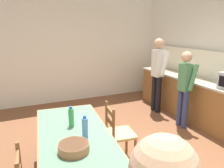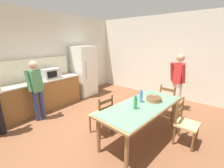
{
  "view_description": "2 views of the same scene",
  "coord_description": "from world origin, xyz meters",
  "px_view_note": "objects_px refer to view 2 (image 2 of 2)",
  "views": [
    {
      "loc": [
        2.64,
        -1.35,
        1.99
      ],
      "look_at": [
        -0.32,
        -0.03,
        1.16
      ],
      "focal_mm": 35.0,
      "sensor_mm": 36.0,
      "label": 1
    },
    {
      "loc": [
        -2.27,
        -2.02,
        2.0
      ],
      "look_at": [
        0.23,
        -0.08,
        1.09
      ],
      "focal_mm": 24.0,
      "sensor_mm": 36.0,
      "label": 2
    }
  ],
  "objects_px": {
    "refrigerator": "(84,71)",
    "bottle_off_centre": "(141,97)",
    "bottle_near_centre": "(135,103)",
    "serving_bowl": "(154,99)",
    "chair_head_end": "(168,101)",
    "chair_side_far_left": "(102,115)",
    "person_by_table": "(178,80)",
    "dining_table": "(142,108)",
    "person_at_counter": "(37,88)",
    "microwave": "(50,73)",
    "chair_side_near_right": "(185,123)"
  },
  "relations": [
    {
      "from": "chair_head_end",
      "to": "person_at_counter",
      "type": "distance_m",
      "value": 3.45
    },
    {
      "from": "chair_head_end",
      "to": "person_by_table",
      "type": "xyz_separation_m",
      "value": [
        0.56,
        -0.04,
        0.5
      ]
    },
    {
      "from": "chair_side_far_left",
      "to": "serving_bowl",
      "type": "bearing_deg",
      "value": 137.12
    },
    {
      "from": "dining_table",
      "to": "chair_side_far_left",
      "type": "xyz_separation_m",
      "value": [
        -0.38,
        0.76,
        -0.24
      ]
    },
    {
      "from": "person_at_counter",
      "to": "person_by_table",
      "type": "xyz_separation_m",
      "value": [
        2.76,
        -2.65,
        0.07
      ]
    },
    {
      "from": "chair_side_far_left",
      "to": "person_by_table",
      "type": "height_order",
      "value": "person_by_table"
    },
    {
      "from": "person_by_table",
      "to": "chair_side_near_right",
      "type": "bearing_deg",
      "value": 33.81
    },
    {
      "from": "bottle_near_centre",
      "to": "person_by_table",
      "type": "xyz_separation_m",
      "value": [
        2.1,
        -0.2,
        0.06
      ]
    },
    {
      "from": "chair_side_near_right",
      "to": "person_at_counter",
      "type": "distance_m",
      "value": 3.52
    },
    {
      "from": "chair_head_end",
      "to": "person_at_counter",
      "type": "bearing_deg",
      "value": 44.88
    },
    {
      "from": "refrigerator",
      "to": "serving_bowl",
      "type": "height_order",
      "value": "refrigerator"
    },
    {
      "from": "refrigerator",
      "to": "chair_head_end",
      "type": "xyz_separation_m",
      "value": [
        0.16,
        -3.11,
        -0.48
      ]
    },
    {
      "from": "bottle_near_centre",
      "to": "chair_head_end",
      "type": "relative_size",
      "value": 0.3
    },
    {
      "from": "bottle_near_centre",
      "to": "bottle_off_centre",
      "type": "bearing_deg",
      "value": 11.04
    },
    {
      "from": "dining_table",
      "to": "chair_head_end",
      "type": "xyz_separation_m",
      "value": [
        1.29,
        -0.13,
        -0.24
      ]
    },
    {
      "from": "microwave",
      "to": "person_by_table",
      "type": "relative_size",
      "value": 0.3
    },
    {
      "from": "refrigerator",
      "to": "dining_table",
      "type": "distance_m",
      "value": 3.2
    },
    {
      "from": "chair_side_far_left",
      "to": "chair_head_end",
      "type": "distance_m",
      "value": 1.9
    },
    {
      "from": "bottle_near_centre",
      "to": "serving_bowl",
      "type": "distance_m",
      "value": 0.61
    },
    {
      "from": "dining_table",
      "to": "person_at_counter",
      "type": "height_order",
      "value": "person_at_counter"
    },
    {
      "from": "refrigerator",
      "to": "serving_bowl",
      "type": "bearing_deg",
      "value": -104.41
    },
    {
      "from": "refrigerator",
      "to": "bottle_near_centre",
      "type": "bearing_deg",
      "value": -115.14
    },
    {
      "from": "chair_side_far_left",
      "to": "chair_head_end",
      "type": "relative_size",
      "value": 1.0
    },
    {
      "from": "bottle_off_centre",
      "to": "microwave",
      "type": "bearing_deg",
      "value": 96.2
    },
    {
      "from": "refrigerator",
      "to": "bottle_off_centre",
      "type": "bearing_deg",
      "value": -109.57
    },
    {
      "from": "serving_bowl",
      "to": "person_by_table",
      "type": "bearing_deg",
      "value": -2.77
    },
    {
      "from": "microwave",
      "to": "dining_table",
      "type": "height_order",
      "value": "microwave"
    },
    {
      "from": "person_at_counter",
      "to": "chair_side_far_left",
      "type": "bearing_deg",
      "value": -162.93
    },
    {
      "from": "microwave",
      "to": "bottle_near_centre",
      "type": "relative_size",
      "value": 1.85
    },
    {
      "from": "microwave",
      "to": "dining_table",
      "type": "bearing_deg",
      "value": -86.1
    },
    {
      "from": "chair_side_near_right",
      "to": "microwave",
      "type": "bearing_deg",
      "value": 100.62
    },
    {
      "from": "microwave",
      "to": "chair_head_end",
      "type": "bearing_deg",
      "value": -64.42
    },
    {
      "from": "microwave",
      "to": "person_at_counter",
      "type": "relative_size",
      "value": 0.32
    },
    {
      "from": "dining_table",
      "to": "bottle_near_centre",
      "type": "relative_size",
      "value": 7.75
    },
    {
      "from": "bottle_near_centre",
      "to": "person_by_table",
      "type": "height_order",
      "value": "person_by_table"
    },
    {
      "from": "microwave",
      "to": "bottle_off_centre",
      "type": "xyz_separation_m",
      "value": [
        0.32,
        -2.91,
        -0.17
      ]
    },
    {
      "from": "bottle_off_centre",
      "to": "serving_bowl",
      "type": "relative_size",
      "value": 0.84
    },
    {
      "from": "serving_bowl",
      "to": "chair_side_near_right",
      "type": "bearing_deg",
      "value": -87.18
    },
    {
      "from": "chair_side_far_left",
      "to": "refrigerator",
      "type": "bearing_deg",
      "value": -117.43
    },
    {
      "from": "chair_side_near_right",
      "to": "person_by_table",
      "type": "distance_m",
      "value": 1.66
    },
    {
      "from": "microwave",
      "to": "bottle_off_centre",
      "type": "bearing_deg",
      "value": -83.8
    },
    {
      "from": "dining_table",
      "to": "chair_head_end",
      "type": "bearing_deg",
      "value": -5.76
    },
    {
      "from": "microwave",
      "to": "chair_side_far_left",
      "type": "xyz_separation_m",
      "value": [
        -0.18,
        -2.24,
        -0.62
      ]
    },
    {
      "from": "bottle_near_centre",
      "to": "serving_bowl",
      "type": "height_order",
      "value": "bottle_near_centre"
    },
    {
      "from": "bottle_near_centre",
      "to": "bottle_off_centre",
      "type": "distance_m",
      "value": 0.37
    },
    {
      "from": "chair_side_near_right",
      "to": "person_by_table",
      "type": "relative_size",
      "value": 0.54
    },
    {
      "from": "microwave",
      "to": "person_at_counter",
      "type": "distance_m",
      "value": 0.9
    },
    {
      "from": "person_by_table",
      "to": "dining_table",
      "type": "bearing_deg",
      "value": 6.75
    },
    {
      "from": "microwave",
      "to": "chair_side_near_right",
      "type": "bearing_deg",
      "value": -81.2
    },
    {
      "from": "bottle_off_centre",
      "to": "serving_bowl",
      "type": "height_order",
      "value": "bottle_off_centre"
    }
  ]
}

